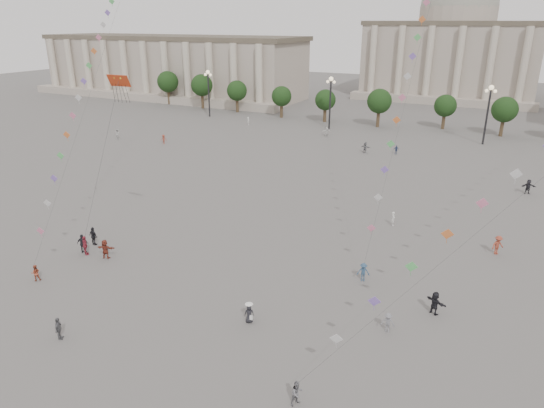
% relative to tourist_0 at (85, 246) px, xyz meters
% --- Properties ---
extents(ground, '(360.00, 360.00, 0.00)m').
position_rel_tourist_0_xyz_m(ground, '(15.03, -4.25, -0.97)').
color(ground, '#54514F').
rests_on(ground, ground).
extents(hall_west, '(84.00, 26.22, 17.20)m').
position_rel_tourist_0_xyz_m(hall_west, '(-59.97, 89.64, 7.45)').
color(hall_west, '#A39889').
rests_on(hall_west, ground).
extents(hall_central, '(48.30, 34.30, 35.50)m').
position_rel_tourist_0_xyz_m(hall_central, '(15.03, 124.97, 13.26)').
color(hall_central, '#A39889').
rests_on(hall_central, ground).
extents(tree_row, '(137.12, 5.12, 8.00)m').
position_rel_tourist_0_xyz_m(tree_row, '(15.03, 73.75, 4.42)').
color(tree_row, '#3A2C1D').
rests_on(tree_row, ground).
extents(lamp_post_far_west, '(2.00, 0.90, 10.65)m').
position_rel_tourist_0_xyz_m(lamp_post_far_west, '(-29.97, 65.75, 6.38)').
color(lamp_post_far_west, '#262628').
rests_on(lamp_post_far_west, ground).
extents(lamp_post_mid_west, '(2.00, 0.90, 10.65)m').
position_rel_tourist_0_xyz_m(lamp_post_mid_west, '(0.03, 65.75, 6.38)').
color(lamp_post_mid_west, '#262628').
rests_on(lamp_post_mid_west, ground).
extents(lamp_post_mid_east, '(2.00, 0.90, 10.65)m').
position_rel_tourist_0_xyz_m(lamp_post_mid_east, '(30.03, 65.75, 6.38)').
color(lamp_post_mid_east, '#262628').
rests_on(lamp_post_mid_east, ground).
extents(person_crowd_0, '(0.96, 0.64, 1.51)m').
position_rel_tourist_0_xyz_m(person_crowd_0, '(17.54, 51.49, -0.22)').
color(person_crowd_0, navy).
rests_on(person_crowd_0, ground).
extents(person_crowd_1, '(1.08, 0.97, 1.82)m').
position_rel_tourist_0_xyz_m(person_crowd_1, '(-32.86, 38.70, -0.07)').
color(person_crowd_1, silver).
rests_on(person_crowd_1, ground).
extents(person_crowd_2, '(1.22, 1.24, 1.71)m').
position_rel_tourist_0_xyz_m(person_crowd_2, '(-22.24, 39.28, -0.12)').
color(person_crowd_2, maroon).
rests_on(person_crowd_2, ground).
extents(person_crowd_3, '(1.80, 1.33, 1.88)m').
position_rel_tourist_0_xyz_m(person_crowd_3, '(31.78, 4.95, -0.03)').
color(person_crowd_3, black).
rests_on(person_crowd_3, ground).
extents(person_crowd_4, '(1.67, 1.32, 1.78)m').
position_rel_tourist_0_xyz_m(person_crowd_4, '(2.08, 58.86, -0.09)').
color(person_crowd_4, silver).
rests_on(person_crowd_4, ground).
extents(person_crowd_6, '(1.07, 0.73, 1.54)m').
position_rel_tourist_0_xyz_m(person_crowd_6, '(29.16, 1.01, -0.21)').
color(person_crowd_6, slate).
rests_on(person_crowd_6, ground).
extents(person_crowd_8, '(1.39, 1.38, 1.93)m').
position_rel_tourist_0_xyz_m(person_crowd_8, '(35.39, 18.26, -0.01)').
color(person_crowd_8, '#973C29').
rests_on(person_crowd_8, ground).
extents(person_crowd_9, '(1.89, 1.11, 1.94)m').
position_rel_tourist_0_xyz_m(person_crowd_9, '(37.75, 39.21, -0.00)').
color(person_crowd_9, black).
rests_on(person_crowd_9, ground).
extents(person_crowd_10, '(0.64, 0.75, 1.74)m').
position_rel_tourist_0_xyz_m(person_crowd_10, '(-16.96, 61.37, -0.10)').
color(person_crowd_10, white).
rests_on(person_crowd_10, ground).
extents(person_crowd_12, '(1.83, 1.00, 1.88)m').
position_rel_tourist_0_xyz_m(person_crowd_12, '(12.62, 49.84, -0.03)').
color(person_crowd_12, slate).
rests_on(person_crowd_12, ground).
extents(person_crowd_13, '(0.57, 0.68, 1.59)m').
position_rel_tourist_0_xyz_m(person_crowd_13, '(24.66, 20.74, -0.18)').
color(person_crowd_13, white).
rests_on(person_crowd_13, ground).
extents(tourist_0, '(1.21, 1.04, 1.95)m').
position_rel_tourist_0_xyz_m(tourist_0, '(0.00, 0.00, 0.00)').
color(tourist_0, maroon).
rests_on(tourist_0, ground).
extents(tourist_1, '(1.17, 0.59, 1.92)m').
position_rel_tourist_0_xyz_m(tourist_1, '(-0.96, 1.97, -0.01)').
color(tourist_1, black).
rests_on(tourist_1, ground).
extents(tourist_2, '(1.84, 1.05, 1.89)m').
position_rel_tourist_0_xyz_m(tourist_2, '(2.26, 0.35, -0.03)').
color(tourist_2, maroon).
rests_on(tourist_2, ground).
extents(tourist_3, '(0.89, 1.07, 1.71)m').
position_rel_tourist_0_xyz_m(tourist_3, '(8.63, -10.49, -0.12)').
color(tourist_3, '#56575B').
rests_on(tourist_3, ground).
extents(tourist_4, '(1.22, 0.88, 1.92)m').
position_rel_tourist_0_xyz_m(tourist_4, '(-0.56, 0.23, -0.01)').
color(tourist_4, black).
rests_on(tourist_4, ground).
extents(kite_flyer_0, '(0.89, 0.91, 1.48)m').
position_rel_tourist_0_xyz_m(kite_flyer_0, '(0.00, -5.58, -0.23)').
color(kite_flyer_0, '#9D422B').
rests_on(kite_flyer_0, ground).
extents(kite_flyer_1, '(1.23, 0.93, 1.69)m').
position_rel_tourist_0_xyz_m(kite_flyer_1, '(25.37, 7.36, -0.13)').
color(kite_flyer_1, navy).
rests_on(kite_flyer_1, ground).
extents(kite_flyer_2, '(0.92, 0.98, 1.61)m').
position_rel_tourist_0_xyz_m(kite_flyer_2, '(26.26, -8.51, -0.17)').
color(kite_flyer_2, slate).
rests_on(kite_flyer_2, ground).
extents(hat_person, '(0.87, 0.79, 1.69)m').
position_rel_tourist_0_xyz_m(hat_person, '(19.63, -2.56, -0.16)').
color(hat_person, black).
rests_on(hat_person, ground).
extents(dragon_kite, '(3.13, 1.67, 15.70)m').
position_rel_tourist_0_xyz_m(dragon_kite, '(3.98, 2.71, 14.63)').
color(dragon_kite, '#AB3012').
rests_on(dragon_kite, ground).
extents(kite_train_west, '(24.58, 49.09, 68.90)m').
position_rel_tourist_0_xyz_m(kite_train_west, '(-12.76, 20.58, 22.48)').
color(kite_train_west, '#3F3F3F').
rests_on(kite_train_west, ground).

